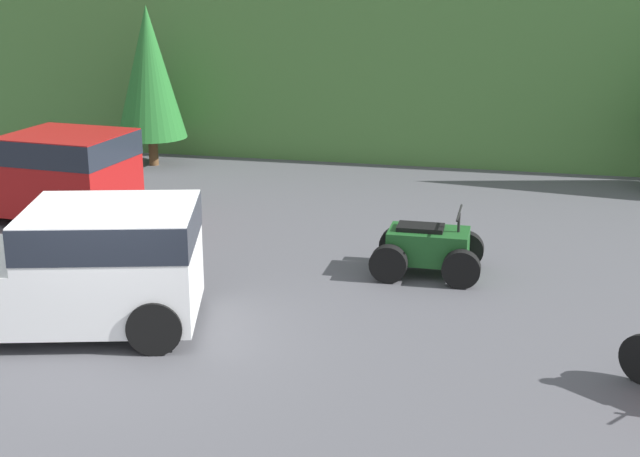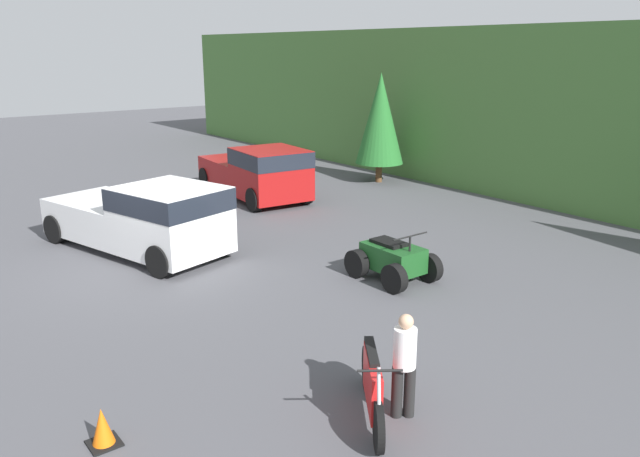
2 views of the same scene
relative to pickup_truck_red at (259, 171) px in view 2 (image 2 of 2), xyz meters
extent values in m
plane|color=#4C4C51|center=(4.88, -6.18, -1.00)|extent=(80.00, 80.00, 0.00)
cube|color=#477538|center=(4.88, 9.82, 1.99)|extent=(44.00, 6.00, 5.97)
cylinder|color=brown|center=(0.49, 5.37, -0.61)|extent=(0.26, 0.26, 0.78)
cone|color=#236628|center=(0.49, 5.37, 1.54)|extent=(1.90, 1.90, 3.53)
cube|color=maroon|center=(0.93, -0.09, 0.06)|extent=(2.56, 2.34, 1.68)
cube|color=#1E232D|center=(0.93, -0.09, 0.61)|extent=(2.58, 2.36, 0.54)
cube|color=maroon|center=(-1.68, 0.17, -0.29)|extent=(3.08, 2.39, 0.97)
cylinder|color=black|center=(1.68, 0.81, -0.60)|extent=(0.82, 0.36, 0.80)
cylinder|color=black|center=(1.49, -1.13, -0.60)|extent=(0.82, 0.36, 0.80)
cylinder|color=black|center=(-2.51, 1.23, -0.60)|extent=(0.82, 0.36, 0.80)
cylinder|color=black|center=(-2.70, -0.71, -0.60)|extent=(0.82, 0.36, 0.80)
cube|color=white|center=(4.46, -5.38, 0.06)|extent=(2.95, 2.69, 1.68)
cube|color=#1E232D|center=(4.46, -5.38, 0.61)|extent=(2.98, 2.72, 0.54)
cube|color=white|center=(1.80, -6.10, -0.29)|extent=(3.48, 2.84, 0.97)
cylinder|color=black|center=(4.90, -4.24, -0.60)|extent=(0.84, 0.48, 0.80)
cylinder|color=black|center=(5.41, -6.13, -0.60)|extent=(0.84, 0.48, 0.80)
cylinder|color=black|center=(0.58, -5.42, -0.60)|extent=(0.84, 0.48, 0.80)
cylinder|color=black|center=(1.09, -7.30, -0.60)|extent=(0.84, 0.48, 0.80)
cylinder|color=black|center=(13.41, -6.55, -0.65)|extent=(0.61, 0.49, 0.69)
cylinder|color=black|center=(12.10, -5.60, -0.65)|extent=(0.61, 0.49, 0.69)
cube|color=red|center=(12.75, -6.08, -0.44)|extent=(1.08, 0.85, 0.71)
cylinder|color=#B7B7BC|center=(13.37, -6.52, -0.24)|extent=(0.27, 0.22, 0.80)
cylinder|color=black|center=(13.37, -6.52, 0.17)|extent=(0.38, 0.51, 0.04)
cube|color=black|center=(12.59, -5.96, -0.05)|extent=(0.80, 0.64, 0.06)
cylinder|color=black|center=(9.47, -1.33, -0.67)|extent=(0.66, 0.22, 0.66)
cylinder|color=black|center=(9.47, -2.46, -0.67)|extent=(0.66, 0.22, 0.66)
cylinder|color=black|center=(8.21, -1.34, -0.67)|extent=(0.66, 0.22, 0.66)
cylinder|color=black|center=(8.21, -2.46, -0.67)|extent=(0.66, 0.22, 0.66)
cube|color=#194C1E|center=(8.84, -1.90, -0.46)|extent=(1.41, 0.87, 0.58)
cylinder|color=black|center=(9.36, -1.90, 0.00)|extent=(0.05, 0.05, 0.35)
cylinder|color=black|center=(9.36, -1.90, 0.18)|extent=(0.04, 1.05, 0.04)
cube|color=black|center=(8.69, -1.90, -0.13)|extent=(0.82, 0.50, 0.08)
cylinder|color=black|center=(13.07, -5.64, -0.60)|extent=(0.23, 0.23, 0.80)
cylinder|color=black|center=(12.97, -5.79, -0.60)|extent=(0.23, 0.23, 0.80)
cylinder|color=white|center=(13.02, -5.71, 0.10)|extent=(0.46, 0.46, 0.60)
sphere|color=tan|center=(13.02, -5.71, 0.51)|extent=(0.30, 0.30, 0.22)
cube|color=black|center=(11.04, -9.43, -0.98)|extent=(0.42, 0.42, 0.03)
cone|color=orange|center=(11.04, -9.43, -0.72)|extent=(0.32, 0.32, 0.55)
camera|label=1|loc=(10.33, -17.05, 4.39)|focal=50.00mm
camera|label=2|loc=(18.66, -11.57, 4.20)|focal=35.00mm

